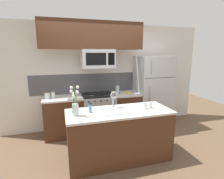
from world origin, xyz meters
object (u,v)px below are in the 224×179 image
object	(u,v)px
storage_jar_medium	(53,95)
drinking_glass	(145,106)
storage_jar_tall	(47,95)
dish_soap_bottle	(90,109)
banana_bunch	(128,93)
sink_faucet	(114,97)
flower_vase	(75,106)
microwave	(98,59)
spare_glass	(150,105)
french_press	(117,89)
stove_range	(98,113)
refrigerator	(152,91)

from	to	relation	value
storage_jar_medium	drinking_glass	size ratio (longest dim) A/B	1.20
storage_jar_tall	dish_soap_bottle	size ratio (longest dim) A/B	0.93
storage_jar_tall	banana_bunch	xyz separation A→B (m)	(1.87, -0.02, -0.05)
storage_jar_medium	sink_faucet	xyz separation A→B (m)	(1.09, -1.07, 0.13)
drinking_glass	storage_jar_medium	bearing A→B (deg)	141.03
storage_jar_tall	storage_jar_medium	world-z (taller)	storage_jar_tall
storage_jar_medium	flower_vase	distance (m)	1.36
microwave	storage_jar_tall	bearing A→B (deg)	-179.13
spare_glass	flower_vase	size ratio (longest dim) A/B	0.23
french_press	drinking_glass	world-z (taller)	french_press
stove_range	refrigerator	size ratio (longest dim) A/B	0.51
spare_glass	flower_vase	xyz separation A→B (m)	(-1.34, -0.02, 0.10)
stove_range	refrigerator	xyz separation A→B (m)	(1.46, 0.02, 0.45)
stove_range	sink_faucet	size ratio (longest dim) A/B	3.04
storage_jar_medium	dish_soap_bottle	size ratio (longest dim) A/B	0.84
stove_range	storage_jar_medium	distance (m)	1.14
stove_range	microwave	world-z (taller)	microwave
stove_range	storage_jar_medium	world-z (taller)	storage_jar_medium
stove_range	storage_jar_tall	distance (m)	1.25
refrigerator	spare_glass	size ratio (longest dim) A/B	16.20
stove_range	drinking_glass	bearing A→B (deg)	-65.59
french_press	sink_faucet	bearing A→B (deg)	-111.52
stove_range	flower_vase	distance (m)	1.56
dish_soap_bottle	drinking_glass	xyz separation A→B (m)	(0.97, -0.09, -0.01)
microwave	french_press	bearing A→B (deg)	9.06
stove_range	spare_glass	world-z (taller)	spare_glass
drinking_glass	flower_vase	xyz separation A→B (m)	(-1.22, -0.00, 0.10)
microwave	refrigerator	bearing A→B (deg)	1.61
microwave	dish_soap_bottle	bearing A→B (deg)	-108.29
storage_jar_tall	sink_faucet	world-z (taller)	sink_faucet
refrigerator	flower_vase	xyz separation A→B (m)	(-2.10, -1.31, 0.16)
storage_jar_tall	dish_soap_bottle	bearing A→B (deg)	-57.12
refrigerator	flower_vase	distance (m)	2.48
banana_bunch	flower_vase	size ratio (longest dim) A/B	0.39
dish_soap_bottle	spare_glass	xyz separation A→B (m)	(1.09, -0.07, -0.01)
flower_vase	storage_jar_tall	bearing A→B (deg)	111.79
refrigerator	storage_jar_tall	world-z (taller)	refrigerator
storage_jar_medium	spare_glass	bearing A→B (deg)	-36.67
dish_soap_bottle	drinking_glass	world-z (taller)	dish_soap_bottle
stove_range	banana_bunch	bearing A→B (deg)	-4.68
drinking_glass	flower_vase	bearing A→B (deg)	-179.80
refrigerator	storage_jar_tall	size ratio (longest dim) A/B	11.86
microwave	spare_glass	distance (m)	1.64
french_press	spare_glass	distance (m)	1.34
french_press	sink_faucet	world-z (taller)	sink_faucet
stove_range	flower_vase	world-z (taller)	flower_vase
dish_soap_bottle	drinking_glass	size ratio (longest dim) A/B	1.43
french_press	sink_faucet	xyz separation A→B (m)	(-0.44, -1.12, 0.10)
refrigerator	sink_faucet	xyz separation A→B (m)	(-1.39, -1.08, 0.20)
microwave	banana_bunch	bearing A→B (deg)	-3.05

